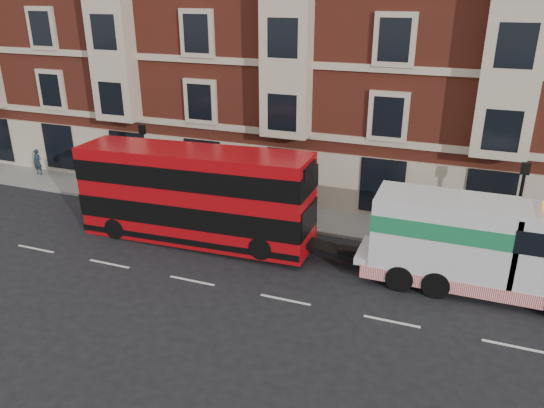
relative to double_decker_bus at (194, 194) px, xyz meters
The scene contains 8 objects.
ground 4.38m from the double_decker_bus, 64.80° to the right, with size 120.00×120.00×0.00m, color black.
sidewalk 4.98m from the double_decker_bus, 69.16° to the left, with size 90.00×3.00×0.15m, color slate.
victorian_terrace 14.13m from the double_decker_bus, 79.88° to the left, with size 45.00×12.00×20.40m.
lamp_post_west 5.27m from the double_decker_bus, 147.24° to the left, with size 0.35×0.15×4.35m.
lamp_post_east 13.88m from the double_decker_bus, 11.84° to the left, with size 0.35×0.15×4.35m.
double_decker_bus is the anchor object (origin of this frame).
tow_truck 12.06m from the double_decker_bus, ahead, with size 8.71×2.57×3.63m.
pedestrian 14.30m from the double_decker_bus, 161.29° to the left, with size 0.58×0.38×1.60m, color #192533.
Camera 1 is at (9.59, -16.28, 11.00)m, focal length 35.00 mm.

